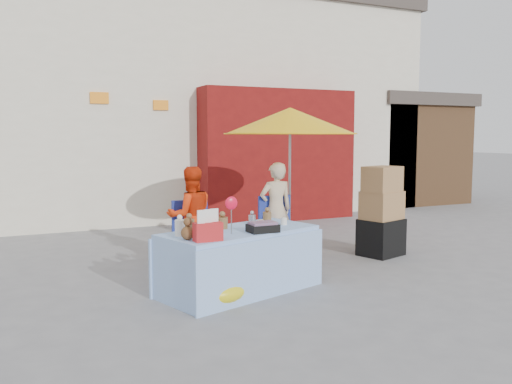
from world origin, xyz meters
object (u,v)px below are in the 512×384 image
market_table (239,260)px  box_stack (382,215)px  chair_right (280,239)px  chair_left (194,247)px  vendor_beige (276,209)px  umbrella (290,122)px  vendor_orange (191,216)px

market_table → box_stack: size_ratio=1.53×
market_table → chair_right: bearing=30.0°
chair_left → vendor_beige: (1.25, 0.13, 0.41)m
market_table → vendor_beige: bearing=32.9°
chair_right → umbrella: (0.30, 0.28, 1.64)m
box_stack → chair_left: bearing=169.8°
chair_right → vendor_orange: bearing=176.6°
market_table → vendor_beige: size_ratio=1.46×
chair_left → vendor_orange: vendor_orange is taller
vendor_orange → chair_right: bearing=176.6°
vendor_beige → umbrella: size_ratio=0.63×
umbrella → chair_right: bearing=-136.5°
market_table → vendor_beige: (1.16, 1.40, 0.31)m
chair_left → vendor_beige: 1.32m
umbrella → box_stack: (1.06, -0.76, -1.31)m
vendor_orange → box_stack: (2.61, -0.61, -0.06)m
vendor_beige → box_stack: vendor_beige is taller
market_table → umbrella: (1.46, 1.55, 1.54)m
market_table → vendor_beige: vendor_beige is taller
chair_right → box_stack: box_stack is taller
vendor_beige → chair_left: bearing=8.9°
vendor_orange → box_stack: bearing=169.7°
market_table → umbrella: 2.63m
chair_right → vendor_orange: size_ratio=0.66×
umbrella → box_stack: umbrella is taller
chair_left → umbrella: umbrella is taller
chair_right → vendor_beige: size_ratio=0.64×
chair_right → umbrella: bearing=46.3°
market_table → chair_left: 1.27m
umbrella → box_stack: size_ratio=1.65×
chair_left → box_stack: box_stack is taller
chair_left → box_stack: (2.61, -0.47, 0.33)m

